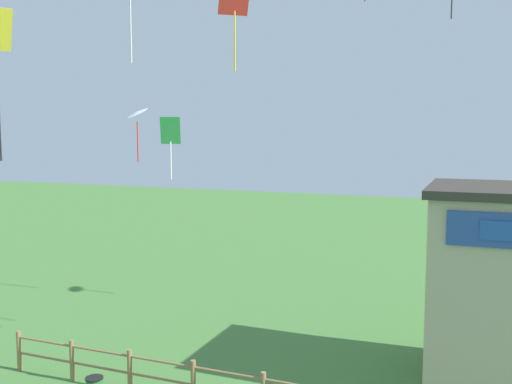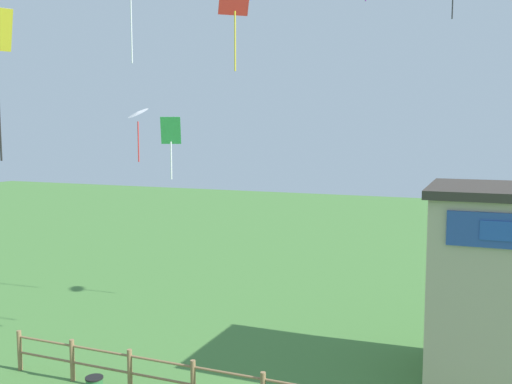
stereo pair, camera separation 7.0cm
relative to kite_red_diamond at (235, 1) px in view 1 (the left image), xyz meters
The scene contains 3 objects.
kite_red_diamond is the anchor object (origin of this frame).
kite_white_delta 5.65m from the kite_red_diamond, 164.86° to the left, with size 1.09×1.07×1.99m.
kite_green_diamond 4.70m from the kite_red_diamond, behind, with size 0.69×0.48×2.02m.
Camera 1 is at (6.00, -5.02, 7.31)m, focal length 40.00 mm.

